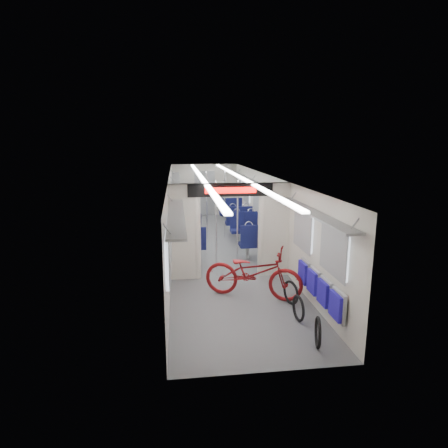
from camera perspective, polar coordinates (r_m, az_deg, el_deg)
name	(u,v)px	position (r m, az deg, el deg)	size (l,w,h in m)	color
carriage	(221,205)	(10.64, -0.43, 2.94)	(12.00, 12.02, 2.31)	#515456
bicycle	(253,273)	(7.98, 4.45, -7.38)	(0.73, 2.10, 1.10)	maroon
flip_bench	(319,287)	(7.33, 14.25, -9.31)	(0.12, 2.11, 0.52)	gray
bike_hoop_a	(318,334)	(6.43, 14.10, -15.92)	(0.52, 0.52, 0.05)	black
bike_hoop_b	(298,309)	(7.20, 11.26, -12.65)	(0.50, 0.50, 0.05)	black
bike_hoop_c	(291,294)	(7.86, 10.14, -10.42)	(0.50, 0.50, 0.05)	black
seat_bay_near_left	(188,235)	(11.21, -5.45, -1.64)	(0.91, 2.06, 1.09)	#0E113D
seat_bay_near_right	(250,232)	(11.44, 3.94, -1.28)	(0.92, 2.13, 1.12)	#0E113D
seat_bay_far_left	(185,214)	(14.49, -5.90, 1.59)	(0.92, 2.14, 1.12)	#0E113D
seat_bay_far_right	(235,214)	(14.32, 1.64, 1.55)	(0.94, 2.20, 1.14)	#0E113D
stanchion_near_left	(216,226)	(9.59, -1.19, -0.24)	(0.04, 0.04, 2.30)	silver
stanchion_near_right	(237,224)	(9.80, 2.06, 0.02)	(0.04, 0.04, 2.30)	silver
stanchion_far_left	(207,206)	(12.62, -2.63, 2.80)	(0.04, 0.04, 2.30)	silver
stanchion_far_right	(225,205)	(12.76, 0.09, 2.92)	(0.04, 0.04, 2.30)	silver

